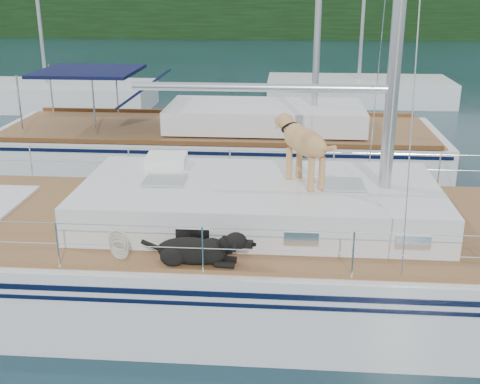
{
  "coord_description": "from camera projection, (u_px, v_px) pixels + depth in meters",
  "views": [
    {
      "loc": [
        1.17,
        -8.32,
        4.6
      ],
      "look_at": [
        0.5,
        0.2,
        1.6
      ],
      "focal_mm": 45.0,
      "sensor_mm": 36.0,
      "label": 1
    }
  ],
  "objects": [
    {
      "name": "shore_bank",
      "position": [
        275.0,
        30.0,
        52.69
      ],
      "size": [
        92.0,
        1.0,
        1.2
      ],
      "primitive_type": "cube",
      "color": "#595147",
      "rests_on": "ground"
    },
    {
      "name": "main_sailboat",
      "position": [
        213.0,
        252.0,
        9.2
      ],
      "size": [
        12.0,
        3.8,
        14.01
      ],
      "color": "white",
      "rests_on": "ground"
    },
    {
      "name": "tree_line",
      "position": [
        276.0,
        2.0,
        50.77
      ],
      "size": [
        90.0,
        3.0,
        6.0
      ],
      "primitive_type": "cube",
      "color": "black",
      "rests_on": "ground"
    },
    {
      "name": "bg_boat_west",
      "position": [
        48.0,
        96.0,
        23.05
      ],
      "size": [
        8.0,
        3.0,
        11.65
      ],
      "color": "white",
      "rests_on": "ground"
    },
    {
      "name": "bg_boat_center",
      "position": [
        358.0,
        91.0,
        24.04
      ],
      "size": [
        7.2,
        3.0,
        11.65
      ],
      "color": "white",
      "rests_on": "ground"
    },
    {
      "name": "ground",
      "position": [
        207.0,
        291.0,
        9.43
      ],
      "size": [
        120.0,
        120.0,
        0.0
      ],
      "primitive_type": "plane",
      "color": "black",
      "rests_on": "ground"
    },
    {
      "name": "neighbor_sailboat",
      "position": [
        222.0,
        147.0,
        15.25
      ],
      "size": [
        11.0,
        3.5,
        13.3
      ],
      "color": "white",
      "rests_on": "ground"
    }
  ]
}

